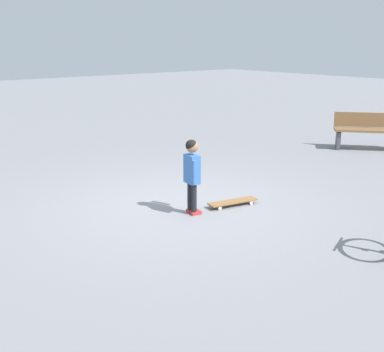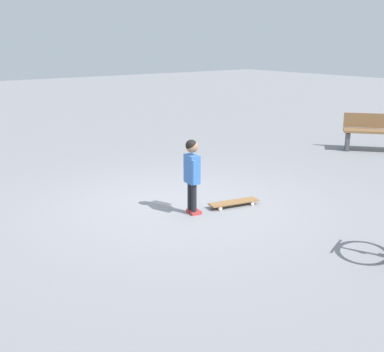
% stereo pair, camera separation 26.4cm
% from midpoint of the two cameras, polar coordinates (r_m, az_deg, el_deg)
% --- Properties ---
extents(ground_plane, '(50.00, 50.00, 0.00)m').
position_cam_midpoint_polar(ground_plane, '(7.52, -0.43, -3.33)').
color(ground_plane, gray).
extents(child_person, '(0.34, 0.27, 1.06)m').
position_cam_midpoint_polar(child_person, '(6.98, 1.09, 0.84)').
color(child_person, black).
rests_on(child_person, ground).
extents(skateboard, '(0.34, 0.79, 0.07)m').
position_cam_midpoint_polar(skateboard, '(7.50, 5.72, -2.97)').
color(skateboard, olive).
rests_on(skateboard, ground).
extents(street_bench, '(1.51, 1.37, 0.80)m').
position_cam_midpoint_polar(street_bench, '(11.89, 21.07, 4.64)').
color(street_bench, brown).
rests_on(street_bench, ground).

